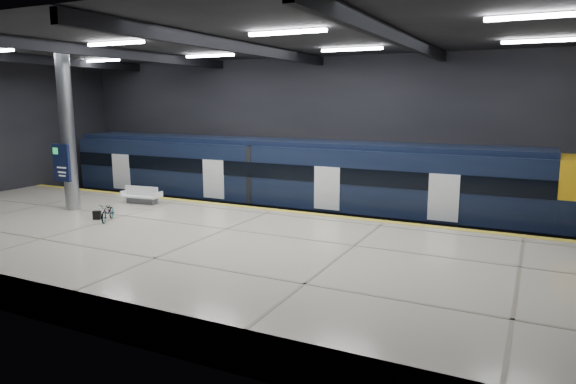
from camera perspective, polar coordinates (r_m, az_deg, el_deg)
The scene contains 10 objects.
ground at distance 20.41m, azimuth -5.23°, elevation -6.47°, with size 30.00×30.00×0.00m, color black.
room_shell at distance 19.55m, azimuth -5.51°, elevation 9.80°, with size 30.10×16.10×8.05m.
platform at distance 18.25m, azimuth -9.37°, elevation -6.79°, with size 30.00×11.00×1.10m, color beige.
safety_strip at distance 22.45m, azimuth -1.62°, elevation -1.98°, with size 30.00×0.40×0.01m, color gold.
rails at distance 25.08m, azimuth 1.32°, elevation -3.08°, with size 30.00×1.52×0.16m.
train at distance 24.39m, azimuth 2.95°, elevation 1.27°, with size 29.40×2.84×3.79m.
bench at distance 24.73m, azimuth -15.93°, elevation -0.57°, with size 1.89×0.93×0.81m.
bicycle at distance 21.55m, azimuth -19.39°, elevation -2.11°, with size 0.48×1.37×0.72m, color #99999E.
pannier_bag at distance 22.01m, azimuth -20.46°, elevation -2.42°, with size 0.30×0.18×0.35m, color black.
info_column at distance 24.06m, azimuth -23.35°, elevation 6.09°, with size 0.90×0.78×6.90m.
Camera 1 is at (10.25, -16.65, 5.84)m, focal length 32.00 mm.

